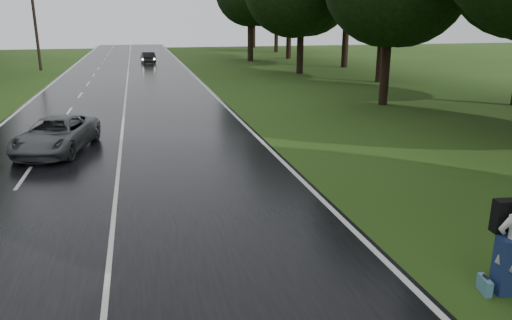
# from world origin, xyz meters

# --- Properties ---
(ground) EXTENTS (160.00, 160.00, 0.00)m
(ground) POSITION_xyz_m (0.00, 0.00, 0.00)
(ground) COLOR #2B4915
(ground) RESTS_ON ground
(road) EXTENTS (12.00, 140.00, 0.04)m
(road) POSITION_xyz_m (0.00, 20.00, 0.02)
(road) COLOR black
(road) RESTS_ON ground
(lane_center) EXTENTS (0.12, 140.00, 0.01)m
(lane_center) POSITION_xyz_m (0.00, 20.00, 0.04)
(lane_center) COLOR silver
(lane_center) RESTS_ON road
(grey_car) EXTENTS (3.25, 5.17, 1.33)m
(grey_car) POSITION_xyz_m (-2.38, 11.26, 0.71)
(grey_car) COLOR #57585C
(grey_car) RESTS_ON road
(far_car) EXTENTS (1.68, 3.95, 1.27)m
(far_car) POSITION_xyz_m (2.16, 49.03, 0.67)
(far_car) COLOR black
(far_car) RESTS_ON road
(suitcase) EXTENTS (0.22, 0.45, 0.31)m
(suitcase) POSITION_xyz_m (7.08, -1.49, 0.16)
(suitcase) COLOR teal
(suitcase) RESTS_ON ground
(utility_pole_far) EXTENTS (1.80, 0.28, 9.93)m
(utility_pole_far) POSITION_xyz_m (-8.50, 44.19, 0.00)
(utility_pole_far) COLOR black
(utility_pole_far) RESTS_ON ground
(tree_right_d) EXTENTS (8.34, 8.34, 13.03)m
(tree_right_d) POSITION_xyz_m (15.26, 18.08, 0.00)
(tree_right_d) COLOR black
(tree_right_d) RESTS_ON ground
(tree_right_e) EXTENTS (8.43, 8.43, 13.17)m
(tree_right_e) POSITION_xyz_m (15.84, 35.59, 0.00)
(tree_right_e) COLOR black
(tree_right_e) RESTS_ON ground
(tree_right_f) EXTENTS (9.58, 9.58, 14.97)m
(tree_right_f) POSITION_xyz_m (14.30, 49.60, 0.00)
(tree_right_f) COLOR black
(tree_right_f) RESTS_ON ground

